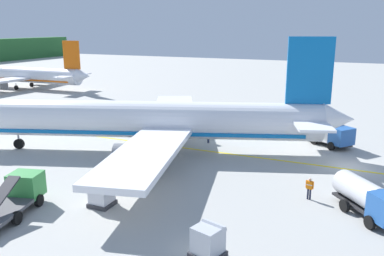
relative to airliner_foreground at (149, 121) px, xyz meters
name	(u,v)px	position (x,y,z in m)	size (l,w,h in m)	color
airliner_foreground	(149,121)	(0.00, 0.00, 0.00)	(33.87, 40.42, 11.90)	white
airliner_mid_apron	(20,75)	(28.29, 47.50, -0.50)	(29.52, 35.53, 10.13)	silver
service_truck_fuel	(369,198)	(-6.83, -21.20, -2.00)	(5.69, 5.19, 2.40)	#2659A5
service_truck_baggage	(18,195)	(-15.83, 1.76, -2.22)	(6.89, 3.70, 2.67)	#338C3F
service_truck_catering	(328,131)	(10.22, -16.76, -1.85)	(5.25, 5.79, 2.76)	#2659A5
cargo_container_near	(208,241)	(-15.96, -12.87, -2.46)	(2.10, 2.10, 1.97)	#333338
cargo_container_mid	(272,127)	(12.42, -10.08, -2.50)	(1.97, 1.97, 1.89)	#333338
cargo_container_far	(101,194)	(-12.84, -3.24, -2.46)	(1.65, 1.65, 1.97)	#333338
crew_marshaller	(208,134)	(5.66, -4.39, -2.40)	(0.63, 0.23, 1.69)	#191E33
crew_loader_left	(310,187)	(-5.56, -17.04, -2.38)	(0.32, 0.62, 1.71)	#191E33
apron_guide_line	(199,150)	(2.74, -4.46, -3.39)	(0.30, 60.00, 0.01)	yellow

